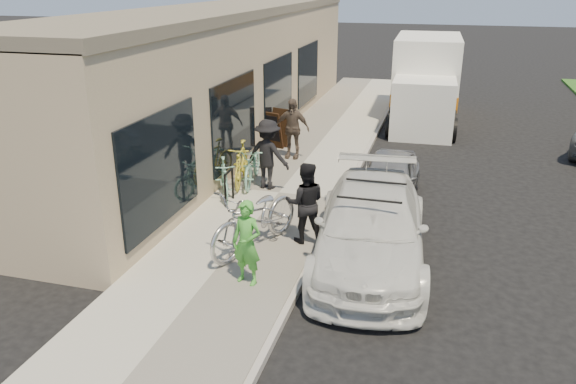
# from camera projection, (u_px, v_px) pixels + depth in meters

# --- Properties ---
(ground) EXTENTS (120.00, 120.00, 0.00)m
(ground) POSITION_uv_depth(u_px,v_px,m) (336.00, 265.00, 10.52)
(ground) COLOR black
(ground) RESTS_ON ground
(sidewalk) EXTENTS (3.00, 34.00, 0.15)m
(sidewalk) POSITION_uv_depth(u_px,v_px,m) (279.00, 195.00, 13.70)
(sidewalk) COLOR #ACA99B
(sidewalk) RESTS_ON ground
(curb) EXTENTS (0.12, 34.00, 0.13)m
(curb) POSITION_uv_depth(u_px,v_px,m) (342.00, 202.00, 13.31)
(curb) COLOR #A19B93
(curb) RESTS_ON ground
(storefront) EXTENTS (3.60, 20.00, 4.22)m
(storefront) POSITION_uv_depth(u_px,v_px,m) (227.00, 73.00, 18.27)
(storefront) COLOR tan
(storefront) RESTS_ON ground
(bike_rack) EXTENTS (0.06, 0.55, 0.77)m
(bike_rack) POSITION_uv_depth(u_px,v_px,m) (229.00, 183.00, 12.92)
(bike_rack) COLOR black
(bike_rack) RESTS_ON sidewalk
(sandwich_board) EXTENTS (0.88, 0.89, 1.13)m
(sandwich_board) POSITION_uv_depth(u_px,v_px,m) (276.00, 128.00, 17.16)
(sandwich_board) COLOR black
(sandwich_board) RESTS_ON sidewalk
(sedan_white) EXTENTS (2.44, 5.10, 1.47)m
(sedan_white) POSITION_uv_depth(u_px,v_px,m) (371.00, 227.00, 10.43)
(sedan_white) COLOR silver
(sedan_white) RESTS_ON ground
(sedan_silver) EXTENTS (1.39, 3.34, 1.13)m
(sedan_silver) POSITION_uv_depth(u_px,v_px,m) (389.00, 177.00, 13.44)
(sedan_silver) COLOR gray
(sedan_silver) RESTS_ON ground
(moving_truck) EXTENTS (2.47, 6.21, 3.02)m
(moving_truck) POSITION_uv_depth(u_px,v_px,m) (425.00, 84.00, 20.85)
(moving_truck) COLOR white
(moving_truck) RESTS_ON ground
(tandem_bike) EXTENTS (1.67, 2.57, 1.28)m
(tandem_bike) POSITION_uv_depth(u_px,v_px,m) (256.00, 218.00, 10.62)
(tandem_bike) COLOR silver
(tandem_bike) RESTS_ON sidewalk
(woman_rider) EXTENTS (0.61, 0.48, 1.49)m
(woman_rider) POSITION_uv_depth(u_px,v_px,m) (247.00, 243.00, 9.39)
(woman_rider) COLOR green
(woman_rider) RESTS_ON sidewalk
(man_standing) EXTENTS (0.92, 0.80, 1.63)m
(man_standing) POSITION_uv_depth(u_px,v_px,m) (305.00, 203.00, 10.88)
(man_standing) COLOR black
(man_standing) RESTS_ON sidewalk
(cruiser_bike_a) EXTENTS (1.08, 1.58, 0.93)m
(cruiser_bike_a) POSITION_uv_depth(u_px,v_px,m) (224.00, 179.00, 13.19)
(cruiser_bike_a) COLOR #7FBDA5
(cruiser_bike_a) RESTS_ON sidewalk
(cruiser_bike_b) EXTENTS (0.95, 1.97, 0.99)m
(cruiser_bike_b) POSITION_uv_depth(u_px,v_px,m) (253.00, 164.00, 14.13)
(cruiser_bike_b) COLOR #7FBDA5
(cruiser_bike_b) RESTS_ON sidewalk
(cruiser_bike_c) EXTENTS (0.82, 1.84, 1.07)m
(cruiser_bike_c) POSITION_uv_depth(u_px,v_px,m) (241.00, 164.00, 14.04)
(cruiser_bike_c) COLOR gold
(cruiser_bike_c) RESTS_ON sidewalk
(bystander_a) EXTENTS (1.24, 0.89, 1.73)m
(bystander_a) POSITION_uv_depth(u_px,v_px,m) (268.00, 154.00, 13.67)
(bystander_a) COLOR black
(bystander_a) RESTS_ON sidewalk
(bystander_b) EXTENTS (1.03, 0.46, 1.73)m
(bystander_b) POSITION_uv_depth(u_px,v_px,m) (292.00, 128.00, 16.02)
(bystander_b) COLOR brown
(bystander_b) RESTS_ON sidewalk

